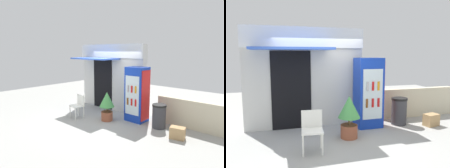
% 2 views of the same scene
% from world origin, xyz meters
% --- Properties ---
extents(ground, '(16.00, 16.00, 0.00)m').
position_xyz_m(ground, '(0.00, 0.00, 0.00)').
color(ground, '#A3A39E').
extents(storefront_building, '(3.33, 1.27, 2.80)m').
position_xyz_m(storefront_building, '(-0.40, 1.32, 1.47)').
color(storefront_building, silver).
rests_on(storefront_building, ground).
extents(drink_cooler, '(0.74, 0.64, 1.97)m').
position_xyz_m(drink_cooler, '(1.34, 0.80, 0.98)').
color(drink_cooler, '#1438B2').
rests_on(drink_cooler, ground).
extents(plastic_chair, '(0.50, 0.46, 0.87)m').
position_xyz_m(plastic_chair, '(-0.49, -0.42, 0.53)').
color(plastic_chair, white).
rests_on(plastic_chair, ground).
extents(potted_plant_near_shop, '(0.55, 0.55, 1.06)m').
position_xyz_m(potted_plant_near_shop, '(0.52, 0.09, 0.62)').
color(potted_plant_near_shop, '#995138').
rests_on(potted_plant_near_shop, ground).
extents(trash_bin, '(0.47, 0.47, 0.80)m').
position_xyz_m(trash_bin, '(2.30, 0.72, 0.40)').
color(trash_bin, '#38383D').
rests_on(trash_bin, ground).
extents(stone_boundary_wall, '(2.76, 0.22, 0.95)m').
position_xyz_m(stone_boundary_wall, '(3.31, 1.37, 0.47)').
color(stone_boundary_wall, beige).
rests_on(stone_boundary_wall, ground).
extents(cardboard_box, '(0.46, 0.36, 0.35)m').
position_xyz_m(cardboard_box, '(3.12, 0.32, 0.17)').
color(cardboard_box, tan).
rests_on(cardboard_box, ground).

